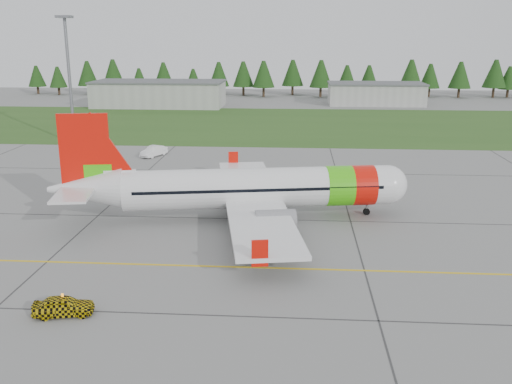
{
  "coord_description": "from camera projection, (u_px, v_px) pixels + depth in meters",
  "views": [
    {
      "loc": [
        4.56,
        -32.9,
        17.38
      ],
      "look_at": [
        1.0,
        17.45,
        3.48
      ],
      "focal_mm": 40.0,
      "sensor_mm": 36.0,
      "label": 1
    }
  ],
  "objects": [
    {
      "name": "aircraft",
      "position": [
        250.0,
        188.0,
        55.27
      ],
      "size": [
        34.56,
        32.24,
        10.52
      ],
      "rotation": [
        0.0,
        0.0,
        0.17
      ],
      "color": "white",
      "rests_on": "ground"
    },
    {
      "name": "ground",
      "position": [
        221.0,
        316.0,
        36.56
      ],
      "size": [
        320.0,
        320.0,
        0.0
      ],
      "primitive_type": "plane",
      "color": "gray",
      "rests_on": "ground"
    },
    {
      "name": "taxi_guideline",
      "position": [
        235.0,
        267.0,
        44.25
      ],
      "size": [
        120.0,
        0.25,
        0.02
      ],
      "primitive_type": "cube",
      "color": "gold",
      "rests_on": "ground"
    },
    {
      "name": "hangar_east",
      "position": [
        376.0,
        94.0,
        147.65
      ],
      "size": [
        24.0,
        12.0,
        5.2
      ],
      "primitive_type": "cube",
      "color": "#A8A8A3",
      "rests_on": "ground"
    },
    {
      "name": "grass_strip",
      "position": [
        274.0,
        124.0,
        115.42
      ],
      "size": [
        320.0,
        50.0,
        0.03
      ],
      "primitive_type": "cube",
      "color": "#30561E",
      "rests_on": "ground"
    },
    {
      "name": "floodlight_mast",
      "position": [
        70.0,
        83.0,
        91.86
      ],
      "size": [
        0.5,
        0.5,
        20.0
      ],
      "primitive_type": "cylinder",
      "color": "slate",
      "rests_on": "ground"
    },
    {
      "name": "treeline",
      "position": [
        281.0,
        79.0,
        167.95
      ],
      "size": [
        160.0,
        8.0,
        10.0
      ],
      "primitive_type": null,
      "color": "#1C3F14",
      "rests_on": "ground"
    },
    {
      "name": "service_van",
      "position": [
        153.0,
        141.0,
        84.14
      ],
      "size": [
        2.15,
        2.11,
        4.74
      ],
      "primitive_type": "imported",
      "rotation": [
        0.0,
        0.0,
        -0.43
      ],
      "color": "white",
      "rests_on": "ground"
    },
    {
      "name": "hangar_west",
      "position": [
        159.0,
        94.0,
        143.59
      ],
      "size": [
        32.0,
        14.0,
        6.0
      ],
      "primitive_type": "cube",
      "color": "#A8A8A3",
      "rests_on": "ground"
    },
    {
      "name": "follow_me_car",
      "position": [
        62.0,
        288.0,
        36.15
      ],
      "size": [
        1.59,
        1.78,
        3.85
      ],
      "primitive_type": "imported",
      "rotation": [
        0.0,
        0.0,
        1.77
      ],
      "color": "yellow",
      "rests_on": "ground"
    }
  ]
}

